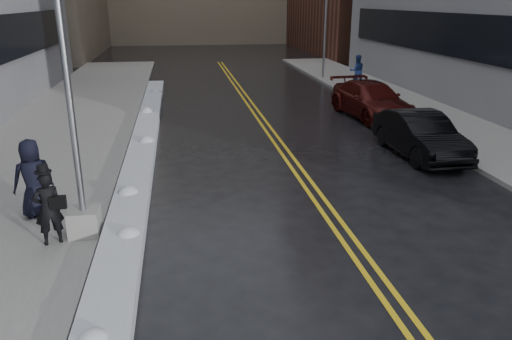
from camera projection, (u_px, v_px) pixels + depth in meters
name	position (u px, v px, depth m)	size (l,w,h in m)	color
ground	(244.00, 275.00, 9.78)	(160.00, 160.00, 0.00)	black
sidewalk_west	(53.00, 144.00, 18.26)	(5.50, 50.00, 0.15)	gray
sidewalk_east	(453.00, 128.00, 20.55)	(4.00, 50.00, 0.15)	gray
lane_line_left	(270.00, 137.00, 19.46)	(0.12, 50.00, 0.01)	gold
lane_line_right	(278.00, 137.00, 19.50)	(0.12, 50.00, 0.01)	gold
snow_ridge	(141.00, 154.00, 16.84)	(0.90, 30.00, 0.34)	silver
lamppost	(73.00, 131.00, 10.34)	(0.65, 0.65, 7.62)	gray
fire_hydrant	(431.00, 118.00, 20.25)	(0.26, 0.26, 0.73)	maroon
traffic_signal	(325.00, 27.00, 32.34)	(0.16, 0.20, 6.00)	gray
pedestrian_fedora	(48.00, 208.00, 10.46)	(0.59, 0.38, 1.61)	black
pedestrian_c	(33.00, 178.00, 11.79)	(0.93, 0.60, 1.90)	black
pedestrian_east	(357.00, 71.00, 29.60)	(0.90, 0.70, 1.86)	navy
car_black	(420.00, 135.00, 16.94)	(1.59, 4.55, 1.50)	black
car_maroon	(371.00, 100.00, 22.56)	(2.21, 5.43, 1.58)	#3D0B09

